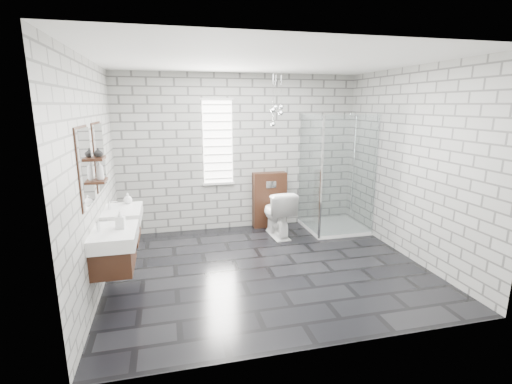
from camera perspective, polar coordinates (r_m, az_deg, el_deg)
name	(u,v)px	position (r m, az deg, el deg)	size (l,w,h in m)	color
floor	(267,268)	(5.21, 1.71, -11.54)	(4.20, 3.60, 0.02)	black
ceiling	(269,60)	(4.76, 1.95, 19.70)	(4.20, 3.60, 0.02)	white
wall_back	(240,153)	(6.55, -2.41, 6.01)	(4.20, 0.02, 2.70)	#9F9F9A
wall_front	(326,207)	(3.14, 10.66, -2.26)	(4.20, 0.02, 2.70)	#9F9F9A
wall_left	(93,178)	(4.71, -23.78, 2.02)	(0.02, 3.60, 2.70)	#9F9F9A
wall_right	(410,164)	(5.73, 22.67, 3.95)	(0.02, 3.60, 2.70)	#9F9F9A
vanity_left	(111,239)	(4.36, -21.47, -6.69)	(0.47, 0.70, 1.57)	#391E11
vanity_right	(120,216)	(5.19, -20.25, -3.45)	(0.47, 0.70, 1.57)	#391E11
shelf_lower	(100,181)	(4.65, -22.88, 1.60)	(0.14, 0.30, 0.03)	#391E11
shelf_upper	(98,158)	(4.61, -23.17, 4.77)	(0.14, 0.30, 0.03)	#391E11
window	(218,142)	(6.43, -5.91, 7.61)	(0.56, 0.05, 1.48)	white
cistern_panel	(269,200)	(6.72, 2.07, -1.19)	(0.60, 0.20, 1.00)	#391E11
flush_plate	(271,185)	(6.55, 2.34, 1.13)	(0.18, 0.01, 0.12)	silver
shower_enclosure	(332,203)	(6.59, 11.67, -1.72)	(1.00, 1.00, 2.03)	white
pendant_cluster	(277,112)	(6.20, 3.18, 12.22)	(0.28, 0.25, 0.88)	silver
toilet	(278,213)	(6.26, 3.35, -3.26)	(0.44, 0.78, 0.79)	white
soap_bottle_a	(120,220)	(4.33, -20.16, -4.00)	(0.09, 0.09, 0.20)	#B2B2B2
soap_bottle_b	(128,198)	(5.39, -19.13, -0.93)	(0.12, 0.12, 0.15)	#B2B2B2
soap_bottle_c	(100,170)	(4.62, -22.91, 3.14)	(0.09, 0.09, 0.23)	#B2B2B2
vase	(98,153)	(4.60, -23.12, 5.61)	(0.10, 0.10, 0.10)	#B2B2B2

